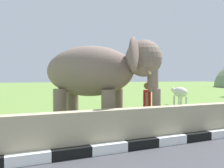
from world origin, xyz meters
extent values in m
cube|color=white|center=(1.00, 3.82, 0.12)|extent=(0.90, 0.20, 0.24)
cube|color=black|center=(1.90, 3.82, 0.12)|extent=(0.90, 0.20, 0.24)
cube|color=white|center=(2.80, 3.82, 0.12)|extent=(0.90, 0.20, 0.24)
cube|color=black|center=(3.70, 3.82, 0.12)|extent=(0.90, 0.20, 0.24)
cube|color=white|center=(4.60, 3.82, 0.12)|extent=(0.90, 0.20, 0.24)
cube|color=black|center=(5.50, 3.82, 0.12)|extent=(0.90, 0.20, 0.24)
cube|color=white|center=(6.40, 3.82, 0.12)|extent=(0.90, 0.20, 0.24)
cube|color=tan|center=(2.00, 4.12, 0.50)|extent=(28.00, 0.36, 1.00)
cylinder|color=#7F6960|center=(4.02, 6.08, 0.72)|extent=(0.44, 0.44, 1.44)
cylinder|color=#7F6960|center=(3.43, 5.40, 0.72)|extent=(0.44, 0.44, 1.44)
cylinder|color=#7F6960|center=(2.74, 7.19, 0.72)|extent=(0.44, 0.44, 1.44)
cylinder|color=#7F6960|center=(2.15, 6.51, 0.72)|extent=(0.44, 0.44, 1.44)
ellipsoid|color=#7F6960|center=(3.08, 6.29, 2.03)|extent=(3.39, 3.24, 1.70)
sphere|color=#7F6960|center=(4.50, 5.07, 2.41)|extent=(1.16, 1.16, 1.16)
ellipsoid|color=#D84C8C|center=(4.71, 4.88, 2.56)|extent=(0.69, 0.72, 0.44)
ellipsoid|color=#7F6960|center=(4.90, 5.75, 2.46)|extent=(0.77, 0.84, 1.00)
ellipsoid|color=#7F6960|center=(3.87, 4.57, 2.46)|extent=(0.77, 0.84, 1.00)
cylinder|color=#7F6960|center=(4.71, 4.88, 1.86)|extent=(0.58, 0.59, 0.99)
cylinder|color=#7F6960|center=(4.80, 4.80, 1.06)|extent=(0.39, 0.40, 0.81)
cone|color=beige|center=(4.85, 5.13, 1.96)|extent=(0.48, 0.52, 0.22)
cone|color=beige|center=(4.49, 4.70, 1.96)|extent=(0.48, 0.52, 0.22)
cylinder|color=navy|center=(4.84, 5.39, 0.41)|extent=(0.15, 0.15, 0.82)
cylinder|color=navy|center=(4.73, 5.23, 0.41)|extent=(0.15, 0.15, 0.82)
cube|color=red|center=(4.78, 5.31, 1.11)|extent=(0.42, 0.47, 0.58)
cylinder|color=#9E7251|center=(4.93, 5.52, 1.08)|extent=(0.15, 0.16, 0.53)
cylinder|color=#9E7251|center=(4.63, 5.09, 1.08)|extent=(0.14, 0.14, 0.52)
sphere|color=#9E7251|center=(4.78, 5.31, 1.54)|extent=(0.23, 0.23, 0.23)
cylinder|color=beige|center=(10.63, 11.26, 0.33)|extent=(0.12, 0.12, 0.65)
cylinder|color=beige|center=(10.98, 11.19, 0.33)|extent=(0.12, 0.12, 0.65)
cylinder|color=beige|center=(10.47, 10.37, 0.33)|extent=(0.12, 0.12, 0.65)
cylinder|color=beige|center=(10.82, 10.31, 0.33)|extent=(0.12, 0.12, 0.65)
ellipsoid|color=beige|center=(10.72, 10.78, 0.90)|extent=(0.86, 1.58, 0.66)
ellipsoid|color=beige|center=(10.89, 11.70, 1.00)|extent=(0.33, 0.44, 0.32)
camera|label=1|loc=(0.73, -1.15, 1.77)|focal=36.76mm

